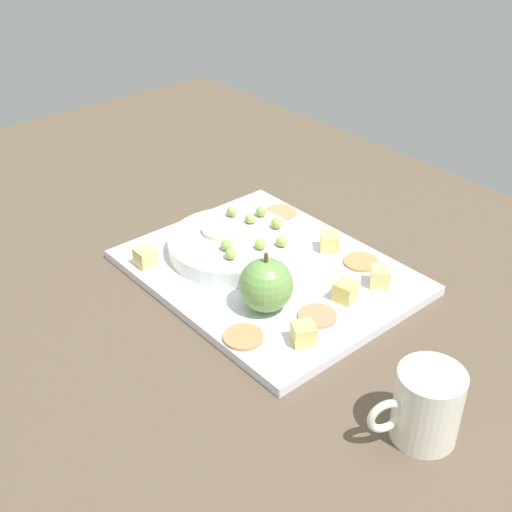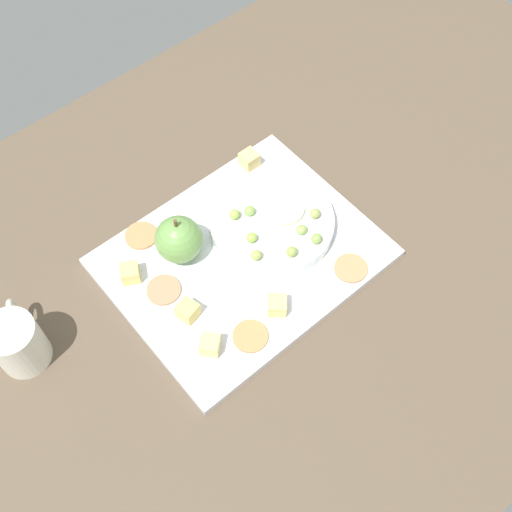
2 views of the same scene
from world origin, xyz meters
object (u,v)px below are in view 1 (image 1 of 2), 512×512
at_px(cheese_cube_0, 380,277).
at_px(cracker_2, 317,316).
at_px(cup, 426,406).
at_px(cracker_1, 281,212).
at_px(serving_dish, 233,245).
at_px(grape_0, 228,246).
at_px(grape_2, 232,212).
at_px(cheese_cube_2, 145,257).
at_px(platter, 268,272).
at_px(grape_3, 282,242).
at_px(grape_6, 260,244).
at_px(cheese_cube_3, 329,242).
at_px(grape_5, 276,223).
at_px(grape_4, 250,219).
at_px(apple_whole, 266,285).
at_px(grape_1, 231,254).
at_px(cheese_cube_1, 303,334).
at_px(cracker_0, 361,262).
at_px(cheese_cube_4, 345,291).
at_px(grape_7, 261,212).
at_px(apple_slice_0, 222,229).
at_px(cracker_3, 243,337).

height_order(cheese_cube_0, cracker_2, cheese_cube_0).
bearing_deg(cup, cracker_1, -24.43).
height_order(serving_dish, grape_0, grape_0).
xyz_separation_m(grape_0, grape_2, (0.07, -0.07, 0.00)).
bearing_deg(cup, cheese_cube_2, 6.59).
bearing_deg(platter, cheese_cube_2, 46.64).
bearing_deg(grape_2, grape_3, 179.33).
height_order(grape_6, cup, cup).
relative_size(cheese_cube_3, cracker_2, 0.53).
relative_size(grape_2, grape_5, 1.00).
bearing_deg(grape_4, grape_3, 173.28).
xyz_separation_m(serving_dish, apple_whole, (-0.13, 0.05, 0.02)).
bearing_deg(grape_1, cheese_cube_3, -107.01).
bearing_deg(cracker_1, cheese_cube_1, 142.30).
relative_size(cheese_cube_2, grape_4, 1.56).
distance_m(cheese_cube_1, cracker_2, 0.05).
distance_m(serving_dish, cheese_cube_1, 0.22).
distance_m(grape_2, grape_5, 0.07).
bearing_deg(cracker_0, cheese_cube_4, 118.89).
distance_m(cracker_1, grape_2, 0.09).
height_order(grape_2, grape_3, same).
bearing_deg(grape_4, cheese_cube_0, -166.72).
relative_size(apple_whole, grape_4, 4.19).
bearing_deg(grape_1, cracker_1, -64.13).
height_order(cheese_cube_2, grape_2, grape_2).
height_order(cheese_cube_4, grape_2, grape_2).
distance_m(cracker_0, grape_1, 0.18).
xyz_separation_m(cracker_1, grape_3, (-0.10, 0.09, 0.03)).
xyz_separation_m(apple_whole, grape_7, (0.15, -0.12, -0.00)).
bearing_deg(grape_1, cracker_2, -172.31).
relative_size(grape_5, apple_slice_0, 0.27).
bearing_deg(cheese_cube_0, grape_1, 41.24).
bearing_deg(grape_7, grape_1, 119.99).
xyz_separation_m(cracker_1, cup, (-0.42, 0.19, 0.03)).
bearing_deg(grape_0, cup, 174.30).
height_order(cracker_0, grape_6, grape_6).
bearing_deg(grape_3, grape_0, 58.75).
distance_m(apple_whole, apple_slice_0, 0.16).
bearing_deg(platter, grape_7, -35.62).
height_order(grape_1, grape_4, grape_1).
relative_size(apple_whole, grape_1, 4.19).
distance_m(cheese_cube_2, grape_3, 0.19).
bearing_deg(cracker_1, cracker_0, 176.07).
xyz_separation_m(cracker_3, grape_4, (0.17, -0.16, 0.03)).
relative_size(cheese_cube_4, grape_6, 1.56).
height_order(cheese_cube_0, apple_slice_0, apple_slice_0).
relative_size(cracker_2, apple_slice_0, 0.81).
relative_size(cheese_cube_1, cracker_2, 0.53).
relative_size(cracker_3, grape_5, 2.96).
distance_m(cheese_cube_4, grape_4, 0.20).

